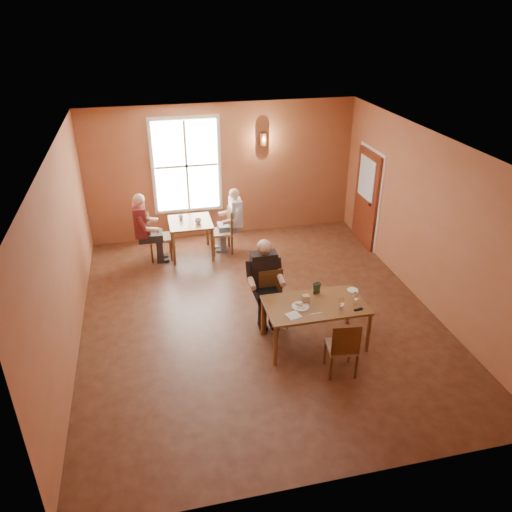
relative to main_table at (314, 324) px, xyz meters
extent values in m
cube|color=brown|center=(-0.67, 0.98, -0.37)|extent=(6.00, 7.00, 0.01)
cube|color=brown|center=(-0.67, 4.48, 1.13)|extent=(6.00, 0.04, 3.00)
cube|color=brown|center=(-0.67, -2.52, 1.13)|extent=(6.00, 0.04, 3.00)
cube|color=brown|center=(-3.67, 0.98, 1.13)|extent=(0.04, 7.00, 3.00)
cube|color=brown|center=(2.33, 0.98, 1.13)|extent=(0.04, 7.00, 3.00)
cube|color=white|center=(-0.67, 0.98, 2.63)|extent=(6.00, 7.00, 0.04)
cube|color=white|center=(-1.47, 4.43, 1.33)|extent=(1.36, 0.10, 1.96)
cube|color=maroon|center=(2.27, 3.28, 0.68)|extent=(0.12, 1.04, 2.10)
cylinder|color=brown|center=(0.23, 4.38, 1.83)|extent=(0.16, 0.16, 0.28)
cylinder|color=white|center=(-0.25, -0.03, 0.38)|extent=(0.29, 0.29, 0.04)
cube|color=tan|center=(-0.14, 0.06, 0.43)|extent=(0.10, 0.10, 0.12)
cube|color=#2B442E|center=(0.12, 0.30, 0.46)|extent=(0.13, 0.09, 0.19)
cube|color=silver|center=(-0.07, -0.25, 0.37)|extent=(0.20, 0.03, 0.00)
cube|color=silver|center=(-0.42, -0.23, 0.37)|extent=(0.24, 0.24, 0.01)
cylinder|color=white|center=(0.72, 0.24, 0.37)|extent=(0.23, 0.23, 0.01)
cube|color=black|center=(0.58, -0.30, 0.38)|extent=(0.14, 0.07, 0.02)
imported|color=white|center=(-1.40, 3.39, 0.46)|extent=(0.14, 0.14, 0.11)
imported|color=white|center=(-1.72, 3.66, 0.46)|extent=(0.14, 0.14, 0.10)
camera|label=1|loc=(-2.35, -6.12, 4.59)|focal=35.00mm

